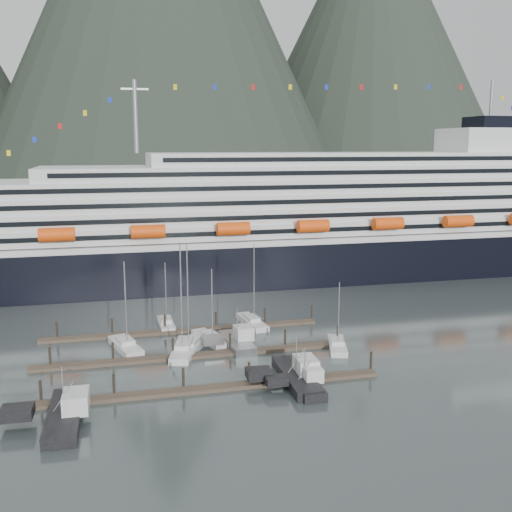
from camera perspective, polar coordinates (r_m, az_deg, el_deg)
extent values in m
plane|color=#475454|center=(91.70, -2.57, -9.99)|extent=(1600.00, 1600.00, 0.00)
cone|color=#202B21|center=(781.86, 10.87, 19.41)|extent=(360.00, 360.00, 360.00)
cube|color=black|center=(148.04, 2.74, -0.43)|extent=(210.00, 28.00, 12.00)
cube|color=silver|center=(146.94, 2.77, 2.06)|extent=(205.80, 27.44, 1.50)
cube|color=silver|center=(148.08, 4.63, 3.12)|extent=(185.00, 26.00, 3.20)
cube|color=black|center=(135.85, 6.37, 2.49)|extent=(175.75, 0.20, 1.00)
cube|color=silver|center=(148.34, 5.39, 4.37)|extent=(180.00, 25.00, 3.20)
cube|color=black|center=(136.61, 7.11, 3.87)|extent=(171.00, 0.20, 1.00)
cube|color=silver|center=(148.70, 6.14, 5.61)|extent=(172.00, 24.00, 3.20)
cube|color=black|center=(137.47, 7.85, 5.24)|extent=(163.40, 0.20, 1.00)
cube|color=silver|center=(149.16, 6.89, 6.84)|extent=(160.00, 23.00, 3.20)
cube|color=black|center=(138.42, 8.58, 6.58)|extent=(152.00, 0.20, 1.00)
cube|color=silver|center=(149.71, 7.64, 8.02)|extent=(140.00, 22.00, 3.00)
cube|color=black|center=(139.48, 9.31, 7.86)|extent=(133.00, 0.20, 1.00)
cube|color=silver|center=(150.35, 8.39, 9.16)|extent=(95.00, 20.00, 3.00)
cube|color=black|center=(141.09, 9.94, 9.09)|extent=(90.25, 0.20, 1.00)
cube|color=silver|center=(169.48, 21.27, 10.23)|extent=(22.00, 16.00, 6.00)
cube|color=black|center=(169.57, 21.37, 11.75)|extent=(10.00, 10.00, 3.00)
cylinder|color=gray|center=(139.55, -11.40, 12.87)|extent=(1.00, 1.00, 16.00)
cylinder|color=gray|center=(169.84, 21.50, 13.60)|extent=(0.80, 0.80, 10.00)
cylinder|color=#FF4E0D|center=(125.94, -18.44, 1.95)|extent=(7.00, 2.80, 2.80)
cylinder|color=#FF4E0D|center=(125.74, -10.24, 2.31)|extent=(7.00, 2.80, 2.80)
cylinder|color=#FF4E0D|center=(128.09, -2.18, 2.62)|extent=(7.00, 2.80, 2.80)
cylinder|color=#FF4E0D|center=(132.86, 5.45, 2.86)|extent=(7.00, 2.80, 2.80)
cylinder|color=#FF4E0D|center=(139.80, 12.45, 3.05)|extent=(7.00, 2.80, 2.80)
cylinder|color=#FF4E0D|center=(148.61, 18.70, 3.17)|extent=(7.00, 2.80, 2.80)
cube|color=#403629|center=(81.65, -4.68, -12.49)|extent=(48.00, 2.00, 0.50)
cylinder|color=black|center=(81.94, -19.82, -12.15)|extent=(0.36, 0.36, 3.20)
cylinder|color=black|center=(81.40, -13.38, -11.95)|extent=(0.36, 0.36, 3.20)
cylinder|color=black|center=(81.85, -6.94, -11.60)|extent=(0.36, 0.36, 3.20)
cylinder|color=black|center=(83.27, -0.66, -11.13)|extent=(0.36, 0.36, 3.20)
cylinder|color=black|center=(85.63, 5.31, -10.55)|extent=(0.36, 0.36, 3.20)
cylinder|color=black|center=(88.83, 10.89, -9.91)|extent=(0.36, 0.36, 3.20)
cube|color=#403629|center=(93.63, -5.98, -9.43)|extent=(48.00, 2.00, 0.50)
cylinder|color=black|center=(94.03, -19.03, -9.14)|extent=(0.36, 0.36, 3.20)
cylinder|color=black|center=(93.56, -13.47, -8.94)|extent=(0.36, 0.36, 3.20)
cylinder|color=black|center=(93.95, -7.92, -8.66)|extent=(0.36, 0.36, 3.20)
cylinder|color=black|center=(95.20, -2.47, -8.31)|extent=(0.36, 0.36, 3.20)
cylinder|color=black|center=(97.26, 2.79, -7.90)|extent=(0.36, 0.36, 3.20)
cylinder|color=black|center=(100.10, 7.77, -7.45)|extent=(0.36, 0.36, 3.20)
cube|color=#403629|center=(105.85, -6.96, -7.07)|extent=(48.00, 2.00, 0.50)
cylinder|color=black|center=(106.34, -18.43, -6.82)|extent=(0.36, 0.36, 3.20)
cylinder|color=black|center=(105.93, -13.54, -6.63)|extent=(0.36, 0.36, 3.20)
cylinder|color=black|center=(106.27, -8.66, -6.40)|extent=(0.36, 0.36, 3.20)
cylinder|color=black|center=(107.37, -3.85, -6.12)|extent=(0.36, 0.36, 3.20)
cylinder|color=black|center=(109.21, 0.83, -5.81)|extent=(0.36, 0.36, 3.20)
cylinder|color=black|center=(111.74, 5.32, -5.47)|extent=(0.36, 0.36, 3.20)
cube|color=silver|center=(98.91, -12.32, -8.52)|extent=(5.54, 10.42, 1.56)
cube|color=silver|center=(98.58, -12.34, -7.96)|extent=(3.10, 3.98, 0.89)
cylinder|color=gray|center=(95.83, -12.31, -4.47)|extent=(0.18, 0.18, 13.46)
cube|color=silver|center=(95.64, -6.93, -9.02)|extent=(5.68, 11.69, 1.58)
cube|color=silver|center=(95.30, -6.94, -8.42)|extent=(3.18, 4.40, 0.91)
cylinder|color=gray|center=(91.95, -7.15, -3.96)|extent=(0.18, 0.18, 16.45)
cube|color=silver|center=(100.62, -4.40, -7.97)|extent=(5.31, 9.84, 1.40)
cube|color=silver|center=(100.34, -4.41, -7.48)|extent=(2.90, 3.77, 0.80)
cylinder|color=gray|center=(97.95, -4.21, -4.55)|extent=(0.16, 0.16, 11.58)
cube|color=silver|center=(97.12, -6.18, -8.69)|extent=(7.83, 12.24, 1.55)
cube|color=silver|center=(96.79, -6.19, -8.12)|extent=(3.83, 4.80, 0.89)
cylinder|color=gray|center=(93.44, -6.52, -3.73)|extent=(0.18, 0.18, 16.43)
cube|color=silver|center=(109.41, -8.55, -6.53)|extent=(2.69, 8.78, 1.36)
cube|color=silver|center=(109.16, -8.57, -6.09)|extent=(2.00, 3.09, 0.78)
cylinder|color=gray|center=(106.94, -8.59, -3.52)|extent=(0.16, 0.16, 11.01)
cube|color=silver|center=(109.30, -0.39, -6.42)|extent=(3.96, 10.74, 1.40)
cube|color=silver|center=(109.04, -0.39, -5.97)|extent=(2.46, 3.90, 0.80)
cylinder|color=gray|center=(106.35, -0.19, -2.59)|extent=(0.16, 0.16, 14.16)
cube|color=silver|center=(97.87, 7.76, -8.58)|extent=(5.13, 9.36, 1.40)
cube|color=silver|center=(97.58, 7.77, -8.08)|extent=(2.84, 3.60, 0.80)
cylinder|color=gray|center=(95.28, 7.88, -5.48)|extent=(0.16, 0.16, 10.21)
cube|color=black|center=(76.47, -17.75, -14.56)|extent=(4.18, 13.83, 2.11)
cube|color=black|center=(76.65, -21.80, -13.67)|extent=(3.67, 3.12, 1.27)
cube|color=silver|center=(75.49, -16.78, -13.11)|extent=(3.07, 4.20, 2.32)
cube|color=black|center=(75.16, -16.81, -12.52)|extent=(2.85, 3.92, 0.53)
cylinder|color=gray|center=(74.94, -17.92, -11.87)|extent=(0.17, 0.17, 5.28)
cube|color=black|center=(84.38, 3.83, -11.62)|extent=(3.94, 13.92, 1.98)
cube|color=black|center=(82.70, 0.27, -11.15)|extent=(3.44, 3.13, 1.19)
cube|color=silver|center=(84.04, 4.77, -10.32)|extent=(2.88, 4.22, 2.17)
cube|color=black|center=(83.77, 4.77, -9.81)|extent=(2.67, 3.94, 0.49)
cylinder|color=gray|center=(83.09, 3.86, -9.32)|extent=(0.16, 0.16, 4.94)
cube|color=black|center=(82.44, 4.65, -12.18)|extent=(3.34, 10.34, 1.71)
cube|color=black|center=(81.07, 1.97, -11.78)|extent=(2.96, 2.33, 1.03)
cube|color=silver|center=(82.12, 5.37, -11.07)|extent=(2.47, 3.14, 1.88)
cube|color=black|center=(81.87, 5.37, -10.62)|extent=(2.30, 2.93, 0.43)
cylinder|color=gray|center=(81.31, 4.68, -10.18)|extent=(0.14, 0.14, 4.28)
cube|color=gray|center=(97.82, -1.80, -8.43)|extent=(4.28, 10.93, 1.95)
cube|color=gray|center=(96.44, -4.15, -7.98)|extent=(3.47, 2.59, 1.17)
cube|color=silver|center=(97.52, -1.20, -7.32)|extent=(2.95, 3.40, 2.14)
cube|color=black|center=(97.28, -1.20, -6.88)|extent=(2.74, 3.17, 0.49)
cylinder|color=gray|center=(96.73, -1.82, -6.44)|extent=(0.16, 0.16, 4.87)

